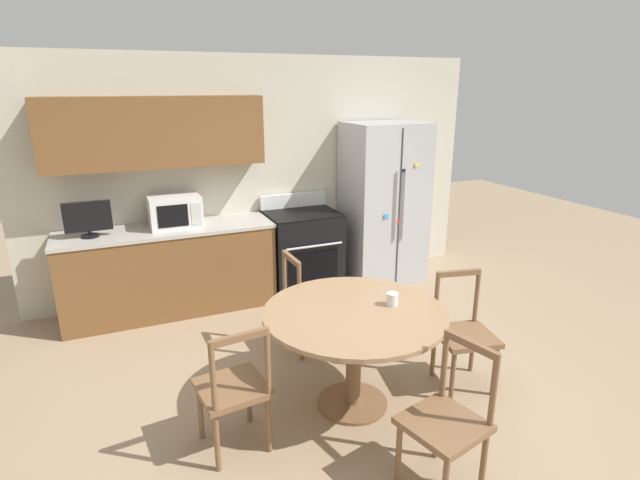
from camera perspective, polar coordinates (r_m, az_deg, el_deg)
name	(u,v)px	position (r m, az deg, el deg)	size (l,w,h in m)	color
ground_plane	(374,404)	(3.95, 6.23, -18.10)	(14.00, 14.00, 0.00)	#9E8466
back_wall	(238,165)	(5.59, -9.39, 8.46)	(5.20, 0.44, 2.60)	beige
kitchen_counter	(170,270)	(5.41, -16.76, -3.26)	(2.13, 0.64, 0.90)	brown
refrigerator	(383,203)	(5.98, 7.25, 4.20)	(0.89, 0.73, 1.88)	#B2B5BA
oven_range	(303,251)	(5.70, -2.01, -1.24)	(0.79, 0.68, 1.08)	black
microwave	(175,211)	(5.28, -16.26, 3.19)	(0.50, 0.40, 0.31)	white
countertop_tv	(88,218)	(5.17, -25.01, 2.29)	(0.42, 0.16, 0.34)	black
dining_table	(354,328)	(3.61, 3.94, -9.99)	(1.30, 1.30, 0.77)	#997551
dining_chair_near	(447,422)	(3.13, 14.30, -19.47)	(0.51, 0.51, 0.90)	brown
dining_chair_left	(234,390)	(3.35, -9.83, -16.50)	(0.46, 0.46, 0.90)	brown
dining_chair_far	(309,303)	(4.45, -1.30, -7.25)	(0.43, 0.43, 0.90)	brown
dining_chair_right	(464,334)	(4.10, 16.10, -10.25)	(0.50, 0.50, 0.90)	brown
candle_glass	(392,300)	(3.65, 8.25, -6.80)	(0.08, 0.08, 0.09)	silver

